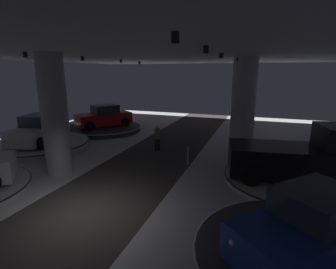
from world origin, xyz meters
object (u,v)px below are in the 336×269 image
object	(u,v)px
display_car_mid_left	(39,130)
visitor_walking_near	(157,136)
display_platform_far_left	(104,128)
column_right	(243,105)
display_car_far_left	(104,117)
display_car_near_right	(313,227)
display_platform_mid_left	(41,145)
pickup_truck_mid_right	(302,157)
column_left	(55,115)
display_platform_near_right	(308,259)
display_platform_mid_right	(291,180)

from	to	relation	value
display_car_mid_left	visitor_walking_near	world-z (taller)	display_car_mid_left
display_platform_far_left	display_car_mid_left	world-z (taller)	display_car_mid_left
column_right	display_car_mid_left	distance (m)	12.52
display_platform_far_left	display_car_far_left	xyz separation A→B (m)	(0.02, 0.03, 0.93)
display_platform_far_left	display_car_near_right	bearing A→B (deg)	-40.41
display_platform_mid_left	pickup_truck_mid_right	bearing A→B (deg)	-2.10
display_car_near_right	display_platform_mid_left	bearing A→B (deg)	158.13
column_left	display_car_near_right	distance (m)	10.76
pickup_truck_mid_right	display_platform_near_right	bearing A→B (deg)	-94.33
display_car_far_left	display_car_mid_left	world-z (taller)	display_car_mid_left
column_left	display_platform_mid_right	distance (m)	10.85
column_right	pickup_truck_mid_right	size ratio (longest dim) A/B	0.99
display_car_near_right	visitor_walking_near	size ratio (longest dim) A/B	2.71
display_platform_far_left	pickup_truck_mid_right	world-z (taller)	pickup_truck_mid_right
display_car_far_left	display_platform_mid_left	bearing A→B (deg)	-101.16
column_right	display_platform_mid_left	size ratio (longest dim) A/B	0.93
display_car_near_right	visitor_walking_near	xyz separation A→B (m)	(-7.13, 7.59, -0.11)
display_car_far_left	display_platform_mid_right	bearing A→B (deg)	-24.82
display_platform_near_right	display_platform_mid_left	world-z (taller)	display_platform_mid_left
column_left	display_platform_far_left	bearing A→B (deg)	109.53
display_platform_near_right	display_car_far_left	world-z (taller)	display_car_far_left
display_platform_far_left	display_car_mid_left	bearing A→B (deg)	-101.16
display_platform_mid_right	pickup_truck_mid_right	distance (m)	1.11
column_right	pickup_truck_mid_right	distance (m)	5.25
column_left	column_right	bearing A→B (deg)	39.75
pickup_truck_mid_right	display_car_far_left	bearing A→B (deg)	155.87
column_left	display_car_mid_left	xyz separation A→B (m)	(-4.05, 2.90, -1.61)
display_car_far_left	pickup_truck_mid_right	distance (m)	14.86
display_platform_far_left	display_car_far_left	bearing A→B (deg)	54.08
display_platform_near_right	visitor_walking_near	bearing A→B (deg)	133.06
display_car_far_left	display_platform_mid_left	distance (m)	5.72
display_platform_mid_left	visitor_walking_near	xyz separation A→B (m)	(7.15, 1.86, 0.70)
pickup_truck_mid_right	visitor_walking_near	bearing A→B (deg)	162.30
display_platform_far_left	display_platform_mid_left	xyz separation A→B (m)	(-1.07, -5.51, 0.00)
display_platform_mid_left	visitor_walking_near	distance (m)	7.42
pickup_truck_mid_right	display_car_mid_left	xyz separation A→B (m)	(-14.66, 0.57, -0.08)
column_right	display_platform_near_right	xyz separation A→B (m)	(2.39, -9.39, -2.61)
column_left	display_car_mid_left	world-z (taller)	column_left
display_platform_mid_left	display_car_mid_left	distance (m)	0.93
display_platform_mid_left	display_platform_near_right	bearing A→B (deg)	-21.97
display_platform_near_right	display_platform_far_left	world-z (taller)	display_platform_far_left
column_left	display_car_near_right	size ratio (longest dim) A/B	1.28
column_left	display_platform_far_left	distance (m)	9.25
display_car_far_left	display_platform_mid_right	distance (m)	14.62
display_platform_near_right	display_car_near_right	distance (m)	0.88
column_left	pickup_truck_mid_right	size ratio (longest dim) A/B	0.99
display_platform_near_right	display_platform_mid_left	size ratio (longest dim) A/B	0.98
display_platform_near_right	display_car_mid_left	world-z (taller)	display_car_mid_left
column_left	display_car_far_left	size ratio (longest dim) A/B	1.23
column_left	display_car_far_left	bearing A→B (deg)	109.37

